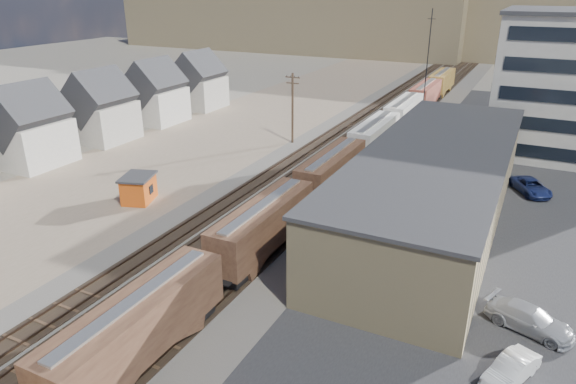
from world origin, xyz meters
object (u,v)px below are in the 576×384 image
at_px(utility_pole_north, 293,107).
at_px(parked_car_white, 511,370).
at_px(parked_car_silver, 530,319).
at_px(maintenance_shed, 139,188).
at_px(parked_car_blue, 531,187).
at_px(freight_train, 355,151).

xyz_separation_m(utility_pole_north, parked_car_white, (32.27, -37.57, -4.58)).
bearing_deg(parked_car_silver, parked_car_white, -168.30).
bearing_deg(parked_car_silver, maintenance_shed, 100.76).
xyz_separation_m(maintenance_shed, parked_car_silver, (38.09, -5.49, -0.64)).
height_order(utility_pole_north, maintenance_shed, utility_pole_north).
distance_m(utility_pole_north, parked_car_blue, 32.71).
relative_size(maintenance_shed, parked_car_silver, 0.82).
xyz_separation_m(parked_car_silver, parked_car_blue, (-1.11, 26.18, -0.04)).
distance_m(maintenance_shed, parked_car_white, 38.99).
bearing_deg(parked_car_white, parked_car_silver, 106.87).
distance_m(parked_car_white, parked_car_silver, 5.61).
height_order(maintenance_shed, parked_car_blue, maintenance_shed).
bearing_deg(parked_car_silver, parked_car_blue, 21.38).
bearing_deg(parked_car_blue, parked_car_white, -119.30).
height_order(freight_train, parked_car_silver, freight_train).
xyz_separation_m(parked_car_white, parked_car_silver, (0.71, 5.57, 0.10)).
distance_m(freight_train, utility_pole_north, 14.90).
bearing_deg(parked_car_blue, freight_train, 156.38).
bearing_deg(maintenance_shed, parked_car_white, -16.48).
distance_m(utility_pole_north, maintenance_shed, 27.28).
height_order(freight_train, maintenance_shed, freight_train).
height_order(freight_train, parked_car_blue, freight_train).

